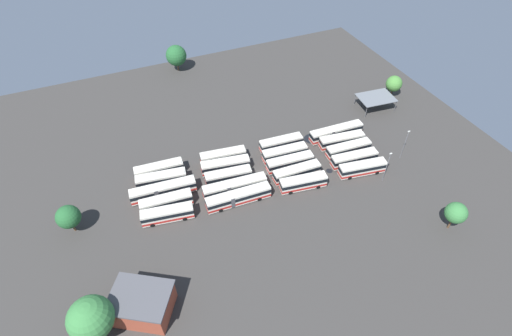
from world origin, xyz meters
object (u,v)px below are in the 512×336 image
Objects in this scene: bus_row0_slot0 at (167,214)px; bus_row1_slot4 at (223,156)px; bus_row2_slot0 at (303,182)px; bus_row3_slot3 at (342,140)px; bus_row2_slot1 at (297,172)px; tree_northwest at (68,217)px; bus_row2_slot3 at (285,153)px; tree_north_edge at (394,84)px; bus_row3_slot1 at (354,159)px; bus_row2_slot4 at (281,143)px; tree_northeast at (91,318)px; bus_row1_slot1 at (235,187)px; tree_west_edge at (176,56)px; lamp_post_far_corner at (387,166)px; bus_row3_slot4 at (336,132)px; bus_row0_slot3 at (161,179)px; bus_row0_slot1 at (166,202)px; depot_building at (142,304)px; bus_row0_slot2 at (163,190)px; lamp_post_mid_lot at (405,144)px; bus_row0_slot4 at (159,170)px; bus_row3_slot2 at (348,149)px; bus_row1_slot3 at (226,165)px; maintenance_shelter at (376,98)px; bus_row1_slot2 at (228,176)px; bus_row3_slot0 at (362,168)px; tree_east_edge at (456,213)px; bus_row1_slot0 at (238,197)px; bus_row2_slot2 at (290,162)px.

bus_row1_slot4 is (17.22, 12.55, 0.00)m from bus_row0_slot0.
bus_row3_slot3 is (16.45, 9.43, 0.00)m from bus_row2_slot0.
bus_row2_slot1 is 1.67× the size of tree_northwest.
bus_row2_slot3 is 44.50m from tree_north_edge.
bus_row0_slot0 is at bearing 178.67° from bus_row3_slot1.
bus_row2_slot4 is at bearing -168.15° from tree_north_edge.
tree_northwest is 24.79m from tree_northeast.
bus_row1_slot1 is 2.27× the size of tree_north_edge.
tree_west_edge is (-13.17, 53.23, 3.55)m from bus_row2_slot3.
bus_row3_slot4 is at bearing 95.20° from lamp_post_far_corner.
tree_west_edge reaches higher than tree_northwest.
bus_row0_slot3 is 1.05× the size of bus_row2_slot0.
bus_row0_slot1 is 0.78× the size of bus_row3_slot4.
tree_west_edge reaches higher than depot_building.
bus_row0_slot2 is at bearing 83.82° from bus_row0_slot0.
lamp_post_mid_lot is at bearing -13.28° from bus_row3_slot1.
bus_row0_slot4 is 34.43m from bus_row2_slot0.
bus_row3_slot3 is at bearing 85.86° from bus_row3_slot2.
bus_row1_slot3 and bus_row3_slot1 have the same top height.
bus_row1_slot2 is at bearing -167.29° from maintenance_shelter.
bus_row1_slot2 is 0.93× the size of bus_row3_slot3.
bus_row0_slot0 and bus_row1_slot2 have the same top height.
bus_row2_slot4 is at bearing 32.11° from tree_northeast.
bus_row2_slot4 is at bearing -74.24° from tree_west_edge.
bus_row0_slot1 is at bearing -176.74° from bus_row3_slot3.
bus_row2_slot1 and bus_row3_slot4 have the same top height.
maintenance_shelter is (49.64, 15.00, 1.75)m from bus_row1_slot1.
bus_row0_slot3 is 21.17m from tree_northwest.
bus_row2_slot3 is 19.19m from bus_row3_slot0.
maintenance_shelter is (18.13, 10.64, 1.75)m from bus_row3_slot3.
bus_row3_slot3 is at bearing -149.59° from maintenance_shelter.
tree_north_edge is at bearing 37.28° from bus_row3_slot1.
tree_north_edge is (73.65, 12.85, 2.40)m from bus_row0_slot2.
lamp_post_far_corner is 1.34× the size of tree_north_edge.
tree_north_edge is at bearing 12.70° from bus_row0_slot1.
bus_row2_slot3 is 3.83m from bus_row2_slot4.
lamp_post_far_corner reaches higher than bus_row1_slot2.
bus_row1_slot4 is 31.06m from bus_row3_slot3.
bus_row3_slot0 is at bearing -8.48° from tree_northwest.
bus_row0_slot3 is at bearing 174.15° from bus_row3_slot3.
bus_row0_slot2 is at bearing -108.43° from tree_west_edge.
bus_row2_slot3 is at bearing 149.73° from bus_row3_slot1.
tree_east_edge reaches higher than bus_row3_slot2.
bus_row1_slot1 is 15.90m from bus_row2_slot0.
bus_row1_slot0 is 37.38m from tree_northeast.
bus_row2_slot0 is 0.95× the size of bus_row2_slot2.
bus_row1_slot3 is 19.22m from bus_row2_slot0.
bus_row2_slot3 is 1.02× the size of bus_row2_slot4.
tree_east_edge is (4.33, -17.00, 0.10)m from lamp_post_far_corner.
bus_row3_slot4 is 1.72× the size of lamp_post_mid_lot.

